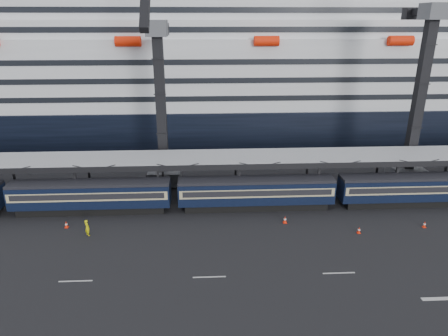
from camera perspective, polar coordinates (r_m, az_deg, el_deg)
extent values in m
plane|color=black|center=(43.39, 16.98, -11.03)|extent=(260.00, 260.00, 0.00)
cube|color=beige|center=(39.48, -20.45, -14.89)|extent=(3.00, 0.15, 0.02)
cube|color=beige|center=(37.68, -2.12, -15.29)|extent=(3.00, 0.15, 0.02)
cube|color=beige|center=(39.60, 16.09, -14.21)|extent=(3.00, 0.15, 0.02)
cube|color=beige|center=(39.49, 28.05, -16.16)|extent=(2.50, 0.40, 0.02)
cube|color=black|center=(51.41, -18.26, -5.46)|extent=(17.48, 2.40, 0.90)
cube|color=black|center=(50.69, -18.48, -3.63)|extent=(19.00, 2.80, 2.70)
cube|color=tan|center=(50.57, -18.52, -3.32)|extent=(18.62, 2.92, 1.05)
cube|color=black|center=(50.55, -18.52, -3.27)|extent=(17.86, 2.98, 0.70)
cube|color=black|center=(50.12, -18.67, -2.06)|extent=(19.00, 2.50, 0.35)
cube|color=black|center=(49.92, 4.55, -5.22)|extent=(17.48, 2.40, 0.90)
cube|color=black|center=(49.17, 4.61, -3.33)|extent=(19.00, 2.80, 2.70)
cube|color=tan|center=(49.05, 4.61, -3.01)|extent=(18.62, 2.92, 1.05)
cube|color=black|center=(49.03, 4.62, -2.95)|extent=(17.86, 2.98, 0.70)
cube|color=black|center=(48.58, 4.65, -1.71)|extent=(19.00, 2.50, 0.35)
cube|color=black|center=(56.04, 25.34, -4.29)|extent=(17.48, 2.40, 0.90)
cube|color=black|center=(55.37, 25.62, -2.59)|extent=(19.00, 2.80, 2.70)
cube|color=tan|center=(55.26, 25.66, -2.30)|extent=(18.62, 2.92, 1.05)
cube|color=black|center=(55.24, 25.67, -2.25)|extent=(17.86, 2.98, 0.70)
cube|color=black|center=(54.85, 25.85, -1.14)|extent=(19.00, 2.50, 0.35)
cube|color=#A0A2A9|center=(53.28, 12.72, 1.76)|extent=(130.00, 6.00, 0.25)
cube|color=black|center=(50.66, 13.56, 0.35)|extent=(130.00, 0.25, 0.70)
cube|color=black|center=(56.12, 11.91, 2.45)|extent=(130.00, 0.25, 0.70)
cube|color=black|center=(60.66, -27.88, -0.59)|extent=(0.25, 0.25, 5.40)
cube|color=black|center=(52.15, -20.32, -2.64)|extent=(0.25, 0.25, 5.40)
cube|color=black|center=(57.13, -18.76, -0.45)|extent=(0.25, 0.25, 5.40)
cube|color=black|center=(50.03, -9.33, -2.55)|extent=(0.25, 0.25, 5.40)
cube|color=black|center=(55.21, -8.74, -0.29)|extent=(0.25, 0.25, 5.40)
cube|color=black|center=(49.87, 2.17, -2.36)|extent=(0.25, 0.25, 5.40)
cube|color=black|center=(55.06, 1.66, -0.10)|extent=(0.25, 0.25, 5.40)
cube|color=black|center=(51.69, 13.28, -2.08)|extent=(0.25, 0.25, 5.40)
cube|color=black|center=(56.71, 11.79, 0.08)|extent=(0.25, 0.25, 5.40)
cube|color=black|center=(55.28, 23.30, -1.76)|extent=(0.25, 0.25, 5.40)
cube|color=black|center=(60.00, 21.07, 0.24)|extent=(0.25, 0.25, 5.40)
cube|color=black|center=(64.69, 29.20, 0.38)|extent=(0.25, 0.25, 5.40)
cube|color=black|center=(83.91, 6.98, 7.53)|extent=(200.00, 28.00, 7.00)
cube|color=silver|center=(82.34, 7.27, 13.99)|extent=(190.00, 26.88, 12.00)
cube|color=silver|center=(81.86, 7.51, 19.21)|extent=(160.00, 24.64, 3.00)
cube|color=black|center=(69.71, 9.37, 18.94)|extent=(153.60, 0.12, 0.90)
cube|color=silver|center=(81.86, 7.62, 21.31)|extent=(124.00, 21.84, 3.00)
cube|color=black|center=(71.08, 9.27, 21.39)|extent=(119.04, 0.12, 0.90)
cylinder|color=#FF2508|center=(67.67, -13.55, 17.18)|extent=(4.00, 1.60, 1.60)
cylinder|color=#FF2508|center=(67.41, 6.10, 17.59)|extent=(4.00, 1.60, 1.60)
cylinder|color=#FF2508|center=(74.01, 23.91, 16.29)|extent=(4.00, 1.60, 1.60)
cube|color=#47494E|center=(57.85, -8.45, -1.09)|extent=(4.50, 4.50, 2.00)
cube|color=black|center=(55.02, -8.99, 8.64)|extent=(1.30, 1.30, 18.00)
cube|color=#47494E|center=(53.92, -9.60, 19.10)|extent=(2.60, 3.20, 2.00)
cube|color=black|center=(56.43, -9.31, 19.16)|extent=(0.90, 5.04, 0.90)
cube|color=black|center=(58.94, -9.04, 19.02)|extent=(2.20, 1.60, 1.60)
cube|color=#47494E|center=(63.72, 24.58, -0.75)|extent=(4.50, 4.50, 2.00)
cube|color=black|center=(60.99, 26.10, 8.94)|extent=(1.30, 1.30, 20.00)
cube|color=#47494E|center=(60.17, 27.80, 19.20)|extent=(2.60, 3.20, 2.00)
cube|color=black|center=(62.64, 26.50, 19.36)|extent=(0.90, 5.60, 0.90)
cube|color=black|center=(65.12, 25.26, 19.32)|extent=(2.20, 1.60, 1.60)
imported|color=yellow|center=(45.97, -18.96, -8.07)|extent=(0.80, 0.79, 1.85)
cube|color=#FF2508|center=(48.83, -21.56, -7.89)|extent=(0.39, 0.39, 0.04)
cone|color=#FF2508|center=(48.65, -21.62, -7.48)|extent=(0.33, 0.33, 0.74)
cylinder|color=white|center=(48.65, -21.62, -7.48)|extent=(0.28, 0.28, 0.12)
cube|color=#FF2508|center=(46.98, 8.68, -7.72)|extent=(0.43, 0.43, 0.05)
cone|color=#FF2508|center=(46.78, 8.71, -7.25)|extent=(0.36, 0.36, 0.82)
cylinder|color=white|center=(46.78, 8.71, -7.25)|extent=(0.31, 0.31, 0.14)
cube|color=#FF2508|center=(46.81, 18.68, -8.76)|extent=(0.38, 0.38, 0.04)
cone|color=#FF2508|center=(46.64, 18.73, -8.35)|extent=(0.32, 0.32, 0.72)
cylinder|color=white|center=(46.64, 18.73, -8.35)|extent=(0.27, 0.27, 0.12)
cube|color=#FF2508|center=(50.84, 26.66, -7.55)|extent=(0.38, 0.38, 0.04)
cone|color=#FF2508|center=(50.68, 26.73, -7.17)|extent=(0.32, 0.32, 0.71)
cylinder|color=white|center=(50.68, 26.73, -7.17)|extent=(0.27, 0.27, 0.12)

